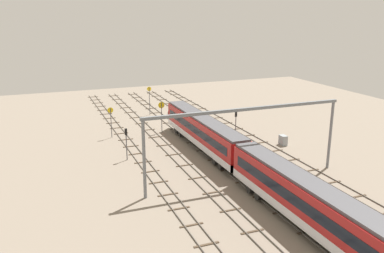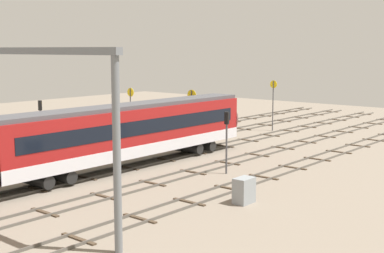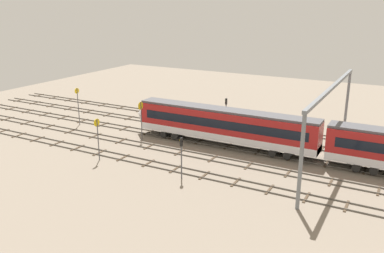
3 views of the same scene
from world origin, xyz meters
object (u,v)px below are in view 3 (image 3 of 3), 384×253
speed_sign_near_foreground (98,133)px  overhead_gantry (331,103)px  speed_sign_mid_trackside (78,102)px  signal_light_trackside_approach (226,109)px  speed_sign_far_trackside (141,115)px  train (319,141)px  signal_light_trackside_departure (181,152)px  relay_cabinet (274,120)px

speed_sign_near_foreground → overhead_gantry: bearing=-153.8°
speed_sign_mid_trackside → overhead_gantry: bearing=-177.3°
overhead_gantry → signal_light_trackside_approach: (15.71, -6.87, -4.21)m
overhead_gantry → speed_sign_far_trackside: (23.62, 3.11, -3.68)m
speed_sign_mid_trackside → signal_light_trackside_approach: 22.21m
train → overhead_gantry: (-0.97, -0.08, 4.56)m
overhead_gantry → signal_light_trackside_departure: size_ratio=5.58×
speed_sign_far_trackside → relay_cabinet: size_ratio=3.41×
signal_light_trackside_approach → overhead_gantry: bearing=156.4°
train → signal_light_trackside_departure: train is taller
speed_sign_near_foreground → speed_sign_far_trackside: speed_sign_far_trackside is taller
speed_sign_far_trackside → relay_cabinet: speed_sign_far_trackside is taller
overhead_gantry → relay_cabinet: bearing=-50.3°
signal_light_trackside_departure → relay_cabinet: (-2.34, -23.87, -2.20)m
signal_light_trackside_approach → relay_cabinet: size_ratio=2.97×
speed_sign_mid_trackside → speed_sign_far_trackside: bearing=173.7°
speed_sign_far_trackside → speed_sign_near_foreground: bearing=89.4°
speed_sign_near_foreground → speed_sign_mid_trackside: 15.96m
train → signal_light_trackside_approach: bearing=-25.2°
train → signal_light_trackside_approach: 16.30m
signal_light_trackside_approach → relay_cabinet: signal_light_trackside_approach is taller
speed_sign_near_foreground → signal_light_trackside_departure: size_ratio=1.11×
speed_sign_near_foreground → speed_sign_far_trackside: 8.55m
train → signal_light_trackside_departure: bearing=45.1°
speed_sign_mid_trackside → relay_cabinet: speed_sign_mid_trackside is taller
speed_sign_far_trackside → signal_light_trackside_approach: 12.75m
train → relay_cabinet: bearing=-53.3°
overhead_gantry → relay_cabinet: 17.16m
signal_light_trackside_approach → speed_sign_near_foreground: bearing=66.7°
train → overhead_gantry: overhead_gantry is taller
overhead_gantry → speed_sign_near_foreground: 26.70m
overhead_gantry → speed_sign_near_foreground: overhead_gantry is taller
train → overhead_gantry: size_ratio=1.99×
signal_light_trackside_departure → relay_cabinet: size_ratio=2.94×
train → relay_cabinet: 15.48m
overhead_gantry → signal_light_trackside_approach: overhead_gantry is taller
overhead_gantry → relay_cabinet: size_ratio=16.39×
speed_sign_mid_trackside → relay_cabinet: 29.66m
overhead_gantry → speed_sign_mid_trackside: size_ratio=4.48×
overhead_gantry → signal_light_trackside_departure: 17.59m
speed_sign_far_trackside → speed_sign_mid_trackside: bearing=-6.3°
overhead_gantry → speed_sign_mid_trackside: (36.18, 1.71, -3.63)m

